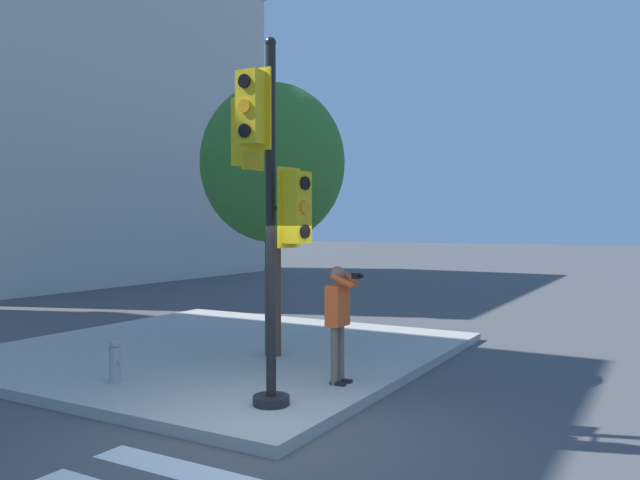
% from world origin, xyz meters
% --- Properties ---
extents(ground_plane, '(160.00, 160.00, 0.00)m').
position_xyz_m(ground_plane, '(0.00, 0.00, 0.00)').
color(ground_plane, '#4C4C4F').
extents(sidewalk_corner, '(8.00, 8.00, 0.15)m').
position_xyz_m(sidewalk_corner, '(3.50, 3.50, 0.08)').
color(sidewalk_corner, '#ADA89E').
rests_on(sidewalk_corner, ground_plane).
extents(traffic_signal_pole, '(0.84, 1.20, 4.78)m').
position_xyz_m(traffic_signal_pole, '(0.63, 0.42, 3.01)').
color(traffic_signal_pole, black).
rests_on(traffic_signal_pole, sidewalk_corner).
extents(person_photographer, '(0.50, 0.53, 1.74)m').
position_xyz_m(person_photographer, '(2.15, 0.17, 1.21)').
color(person_photographer, black).
rests_on(person_photographer, sidewalk_corner).
extents(street_tree, '(2.59, 2.59, 4.90)m').
position_xyz_m(street_tree, '(3.34, 2.15, 3.60)').
color(street_tree, brown).
rests_on(street_tree, sidewalk_corner).
extents(fire_hydrant, '(0.16, 0.22, 0.66)m').
position_xyz_m(fire_hydrant, '(0.54, 3.09, 0.48)').
color(fire_hydrant, '#99999E').
rests_on(fire_hydrant, sidewalk_corner).
extents(building_right, '(17.19, 8.94, 15.57)m').
position_xyz_m(building_right, '(13.77, 19.82, 7.80)').
color(building_right, beige).
rests_on(building_right, ground_plane).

